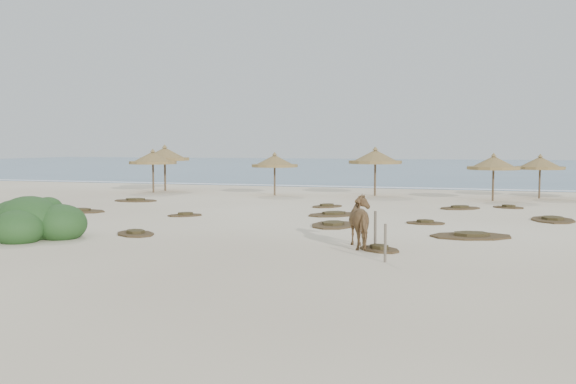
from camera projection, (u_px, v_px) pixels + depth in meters
name	position (u px, v px, depth m)	size (l,w,h in m)	color
ground	(251.00, 233.00, 23.04)	(160.00, 160.00, 0.00)	white
ocean	(431.00, 167.00, 94.40)	(200.00, 100.00, 0.01)	#29517B
foam_line	(374.00, 187.00, 47.78)	(70.00, 0.60, 0.01)	white
palapa_0	(165.00, 155.00, 44.09)	(3.47, 3.47, 3.20)	brown
palapa_1	(153.00, 159.00, 42.46)	(3.85, 3.85, 2.91)	brown
palapa_2	(275.00, 162.00, 40.13)	(2.91, 2.91, 2.72)	brown
palapa_3	(375.00, 158.00, 39.66)	(4.33, 4.33, 3.06)	brown
palapa_4	(494.00, 164.00, 36.00)	(3.27, 3.27, 2.72)	brown
palapa_5	(540.00, 164.00, 37.76)	(3.38, 3.38, 2.64)	brown
horse	(364.00, 222.00, 19.62)	(0.86, 1.89, 1.60)	olive
fence_post_near	(375.00, 230.00, 19.56)	(0.09, 0.09, 1.14)	#6B5D50
fence_post_far	(385.00, 243.00, 17.18)	(0.08, 0.08, 1.04)	#6B5D50
bush	(31.00, 222.00, 21.65)	(3.70, 3.26, 1.66)	#2E5123
scrub_0	(23.00, 222.00, 25.90)	(1.35, 2.04, 0.16)	#4C3A21
scrub_1	(79.00, 211.00, 30.22)	(2.63, 1.75, 0.16)	#4C3A21
scrub_2	(185.00, 215.00, 28.48)	(1.86, 1.80, 0.16)	#4C3A21
scrub_3	(334.00, 214.00, 28.75)	(2.97, 3.06, 0.16)	#4C3A21
scrub_4	(425.00, 222.00, 25.64)	(1.58, 1.05, 0.16)	#4C3A21
scrub_5	(553.00, 219.00, 26.72)	(1.90, 2.77, 0.16)	#4C3A21
scrub_6	(136.00, 200.00, 36.01)	(2.58, 1.76, 0.16)	#4C3A21
scrub_7	(460.00, 208.00, 31.68)	(2.56, 2.43, 0.16)	#4C3A21
scrub_8	(16.00, 203.00, 34.44)	(1.40, 1.79, 0.16)	#4C3A21
scrub_9	(333.00, 225.00, 24.98)	(1.83, 2.69, 0.16)	#4C3A21
scrub_10	(508.00, 207.00, 32.07)	(1.82, 1.54, 0.16)	#4C3A21
scrub_11	(135.00, 233.00, 22.53)	(2.21, 2.18, 0.16)	#4C3A21
scrub_12	(379.00, 249.00, 19.16)	(1.75, 1.74, 0.16)	#4C3A21
scrub_13	(327.00, 206.00, 32.62)	(1.98, 2.17, 0.16)	#4C3A21
scrub_14	(471.00, 236.00, 21.93)	(3.27, 2.65, 0.16)	#4C3A21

